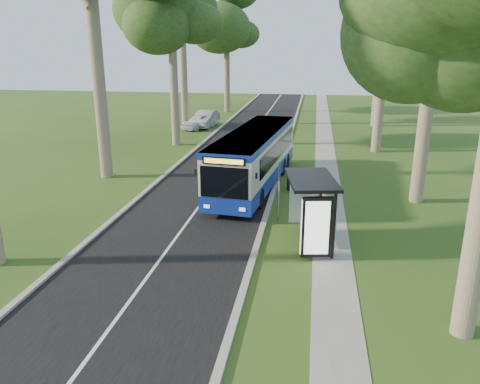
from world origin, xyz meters
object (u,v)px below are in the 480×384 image
object	(u,v)px
bus	(255,158)
bus_shelter	(314,202)
litter_bin	(291,181)
bus_stop_sign	(279,184)
car_silver	(205,119)
car_white	(199,122)

from	to	relation	value
bus	bus_shelter	bearing A→B (deg)	-61.79
bus	litter_bin	xyz separation A→B (m)	(2.15, -0.43, -1.17)
bus	bus_stop_sign	distance (m)	5.57
litter_bin	car_silver	world-z (taller)	car_silver
bus	bus_stop_sign	xyz separation A→B (m)	(1.79, -5.27, 0.10)
litter_bin	bus_shelter	bearing A→B (deg)	-80.90
bus_stop_sign	car_white	xyz separation A→B (m)	(-9.55, 23.48, -1.05)
car_silver	bus_shelter	bearing A→B (deg)	-63.95
litter_bin	car_silver	size ratio (longest dim) A/B	0.20
bus	litter_bin	world-z (taller)	bus
bus_stop_sign	litter_bin	world-z (taller)	bus_stop_sign
litter_bin	car_silver	distance (m)	21.96
car_silver	litter_bin	bearing A→B (deg)	-59.52
bus_shelter	litter_bin	bearing A→B (deg)	88.88
bus_shelter	car_silver	world-z (taller)	bus_shelter
car_white	bus_shelter	bearing A→B (deg)	-42.43
car_white	bus_stop_sign	bearing A→B (deg)	-43.12
car_silver	bus_stop_sign	bearing A→B (deg)	-64.81
bus_stop_sign	car_silver	bearing A→B (deg)	104.22
bus_shelter	car_white	distance (m)	28.84
car_silver	bus	bearing A→B (deg)	-64.36
bus_shelter	litter_bin	xyz separation A→B (m)	(-1.27, 7.90, -1.51)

